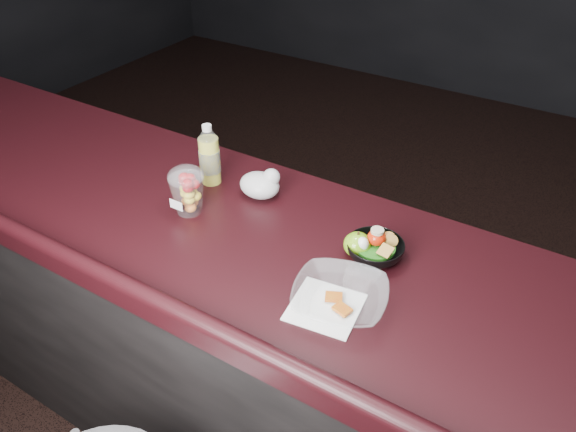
% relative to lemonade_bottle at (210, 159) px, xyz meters
% --- Properties ---
extents(counter, '(4.06, 0.71, 1.02)m').
position_rel_lemonade_bottle_xyz_m(counter, '(0.36, -0.15, -0.59)').
color(counter, black).
rests_on(counter, ground).
extents(lemonade_bottle, '(0.07, 0.07, 0.20)m').
position_rel_lemonade_bottle_xyz_m(lemonade_bottle, '(0.00, 0.00, 0.00)').
color(lemonade_bottle, yellow).
rests_on(lemonade_bottle, counter).
extents(fruit_cup, '(0.10, 0.10, 0.15)m').
position_rel_lemonade_bottle_xyz_m(fruit_cup, '(0.05, -0.16, -0.01)').
color(fruit_cup, white).
rests_on(fruit_cup, counter).
extents(green_apple, '(0.07, 0.07, 0.08)m').
position_rel_lemonade_bottle_xyz_m(green_apple, '(0.55, -0.09, -0.05)').
color(green_apple, '#457B0E').
rests_on(green_apple, counter).
extents(plastic_bag, '(0.13, 0.10, 0.09)m').
position_rel_lemonade_bottle_xyz_m(plastic_bag, '(0.18, 0.02, -0.04)').
color(plastic_bag, silver).
rests_on(plastic_bag, counter).
extents(snack_bowl, '(0.20, 0.20, 0.08)m').
position_rel_lemonade_bottle_xyz_m(snack_bowl, '(0.60, -0.07, -0.05)').
color(snack_bowl, black).
rests_on(snack_bowl, counter).
extents(takeout_bowl, '(0.27, 0.27, 0.05)m').
position_rel_lemonade_bottle_xyz_m(takeout_bowl, '(0.60, -0.28, -0.06)').
color(takeout_bowl, silver).
rests_on(takeout_bowl, counter).
extents(paper_napkin, '(0.18, 0.18, 0.00)m').
position_rel_lemonade_bottle_xyz_m(paper_napkin, '(0.58, -0.30, -0.08)').
color(paper_napkin, white).
rests_on(paper_napkin, counter).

